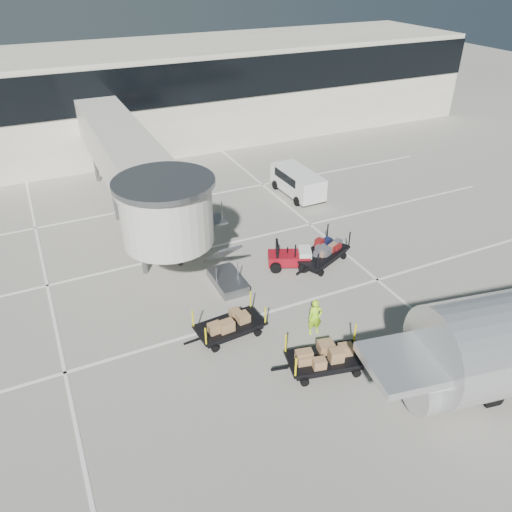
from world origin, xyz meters
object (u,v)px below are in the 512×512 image
at_px(baggage_tug, 290,258).
at_px(box_cart_far, 228,327).
at_px(suitcase_cart, 323,253).
at_px(ground_worker, 315,317).
at_px(box_cart_near, 326,358).
at_px(minivan, 297,180).

xyz_separation_m(baggage_tug, box_cart_far, (-5.36, -3.94, -0.03)).
height_order(baggage_tug, suitcase_cart, suitcase_cart).
bearing_deg(suitcase_cart, ground_worker, -149.49).
bearing_deg(baggage_tug, suitcase_cart, 11.61).
xyz_separation_m(suitcase_cart, box_cart_near, (-4.36, -7.27, 0.04)).
bearing_deg(box_cart_near, suitcase_cart, 71.47).
xyz_separation_m(box_cart_near, box_cart_far, (-2.87, 3.74, -0.08)).
xyz_separation_m(baggage_tug, minivan, (5.04, 8.26, 0.51)).
relative_size(suitcase_cart, box_cart_far, 1.05).
bearing_deg(ground_worker, minivan, 75.03).
height_order(ground_worker, minivan, ground_worker).
xyz_separation_m(box_cart_far, minivan, (10.40, 12.21, 0.54)).
bearing_deg(minivan, suitcase_cart, -111.40).
height_order(box_cart_near, box_cart_far, box_cart_near).
height_order(suitcase_cart, minivan, minivan).
bearing_deg(box_cart_far, box_cart_near, -56.58).
bearing_deg(suitcase_cart, minivan, 45.83).
height_order(baggage_tug, box_cart_far, baggage_tug).
relative_size(box_cart_near, box_cart_far, 1.06).
distance_m(box_cart_far, ground_worker, 3.97).
height_order(baggage_tug, box_cart_near, box_cart_near).
relative_size(baggage_tug, suitcase_cart, 0.64).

